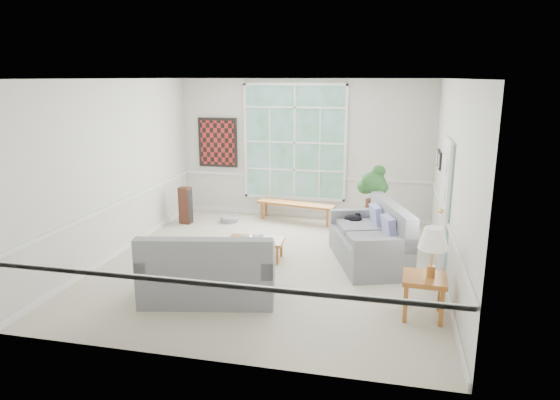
# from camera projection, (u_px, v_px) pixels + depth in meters

# --- Properties ---
(floor) EXTENTS (5.50, 6.00, 0.01)m
(floor) POSITION_uv_depth(u_px,v_px,m) (272.00, 264.00, 8.32)
(floor) COLOR #BBB19B
(floor) RESTS_ON ground
(ceiling) EXTENTS (5.50, 6.00, 0.02)m
(ceiling) POSITION_uv_depth(u_px,v_px,m) (271.00, 79.00, 7.60)
(ceiling) COLOR white
(ceiling) RESTS_ON ground
(wall_back) EXTENTS (5.50, 0.02, 3.00)m
(wall_back) POSITION_uv_depth(u_px,v_px,m) (304.00, 149.00, 10.80)
(wall_back) COLOR silver
(wall_back) RESTS_ON ground
(wall_front) EXTENTS (5.50, 0.02, 3.00)m
(wall_front) POSITION_uv_depth(u_px,v_px,m) (202.00, 230.00, 5.12)
(wall_front) COLOR silver
(wall_front) RESTS_ON ground
(wall_left) EXTENTS (0.02, 6.00, 3.00)m
(wall_left) POSITION_uv_depth(u_px,v_px,m) (115.00, 169.00, 8.54)
(wall_left) COLOR silver
(wall_left) RESTS_ON ground
(wall_right) EXTENTS (0.02, 6.00, 3.00)m
(wall_right) POSITION_uv_depth(u_px,v_px,m) (452.00, 183.00, 7.37)
(wall_right) COLOR silver
(wall_right) RESTS_ON ground
(window_back) EXTENTS (2.30, 0.08, 2.40)m
(window_back) POSITION_uv_depth(u_px,v_px,m) (295.00, 143.00, 10.77)
(window_back) COLOR white
(window_back) RESTS_ON wall_back
(entry_door) EXTENTS (0.08, 0.90, 2.10)m
(entry_door) POSITION_uv_depth(u_px,v_px,m) (443.00, 203.00, 8.05)
(entry_door) COLOR white
(entry_door) RESTS_ON floor
(door_sidelight) EXTENTS (0.08, 0.26, 1.90)m
(door_sidelight) POSITION_uv_depth(u_px,v_px,m) (447.00, 206.00, 7.43)
(door_sidelight) COLOR white
(door_sidelight) RESTS_ON wall_right
(wall_art) EXTENTS (0.90, 0.06, 1.10)m
(wall_art) POSITION_uv_depth(u_px,v_px,m) (218.00, 143.00, 11.14)
(wall_art) COLOR #581615
(wall_art) RESTS_ON wall_back
(wall_frame_near) EXTENTS (0.04, 0.26, 0.32)m
(wall_frame_near) POSITION_uv_depth(u_px,v_px,m) (439.00, 161.00, 9.02)
(wall_frame_near) COLOR black
(wall_frame_near) RESTS_ON wall_right
(wall_frame_far) EXTENTS (0.04, 0.26, 0.32)m
(wall_frame_far) POSITION_uv_depth(u_px,v_px,m) (438.00, 157.00, 9.40)
(wall_frame_far) COLOR black
(wall_frame_far) RESTS_ON wall_right
(loveseat_right) EXTENTS (1.50, 2.06, 1.00)m
(loveseat_right) POSITION_uv_depth(u_px,v_px,m) (369.00, 234.00, 8.25)
(loveseat_right) COLOR gray
(loveseat_right) RESTS_ON floor
(loveseat_front) EXTENTS (1.97, 1.29, 0.98)m
(loveseat_front) POSITION_uv_depth(u_px,v_px,m) (209.00, 264.00, 6.93)
(loveseat_front) COLOR gray
(loveseat_front) RESTS_ON floor
(coffee_table) EXTENTS (0.96, 0.55, 0.35)m
(coffee_table) POSITION_uv_depth(u_px,v_px,m) (256.00, 249.00, 8.49)
(coffee_table) COLOR #A55D23
(coffee_table) RESTS_ON floor
(pewter_bowl) EXTENTS (0.29, 0.29, 0.07)m
(pewter_bowl) POSITION_uv_depth(u_px,v_px,m) (257.00, 237.00, 8.45)
(pewter_bowl) COLOR #A5A5AA
(pewter_bowl) RESTS_ON coffee_table
(window_bench) EXTENTS (1.73, 0.64, 0.40)m
(window_bench) POSITION_uv_depth(u_px,v_px,m) (296.00, 212.00, 10.73)
(window_bench) COLOR #A55D23
(window_bench) RESTS_ON floor
(end_table) EXTENTS (0.69, 0.69, 0.53)m
(end_table) POSITION_uv_depth(u_px,v_px,m) (373.00, 223.00, 9.66)
(end_table) COLOR #A55D23
(end_table) RESTS_ON floor
(houseplant) EXTENTS (0.74, 0.74, 0.89)m
(houseplant) POSITION_uv_depth(u_px,v_px,m) (373.00, 188.00, 9.43)
(houseplant) COLOR #295826
(houseplant) RESTS_ON end_table
(side_table) EXTENTS (0.57, 0.57, 0.55)m
(side_table) POSITION_uv_depth(u_px,v_px,m) (423.00, 297.00, 6.42)
(side_table) COLOR #A55D23
(side_table) RESTS_ON floor
(table_lamp) EXTENTS (0.39, 0.39, 0.65)m
(table_lamp) POSITION_uv_depth(u_px,v_px,m) (433.00, 253.00, 6.26)
(table_lamp) COLOR white
(table_lamp) RESTS_ON side_table
(pet_bed) EXTENTS (0.46, 0.46, 0.12)m
(pet_bed) POSITION_uv_depth(u_px,v_px,m) (229.00, 219.00, 10.70)
(pet_bed) COLOR gray
(pet_bed) RESTS_ON floor
(floor_speaker) EXTENTS (0.27, 0.22, 0.78)m
(floor_speaker) POSITION_uv_depth(u_px,v_px,m) (186.00, 205.00, 10.53)
(floor_speaker) COLOR #432016
(floor_speaker) RESTS_ON floor
(cat) EXTENTS (0.35, 0.27, 0.15)m
(cat) POSITION_uv_depth(u_px,v_px,m) (353.00, 218.00, 8.85)
(cat) COLOR black
(cat) RESTS_ON loveseat_right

